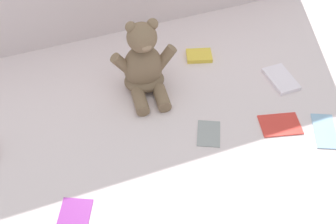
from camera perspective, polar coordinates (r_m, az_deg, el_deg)
The scene contains 8 objects.
ground_plane at distance 1.40m, azimuth -1.48°, elevation 0.03°, with size 3.20×3.20×0.00m, color silver.
teddy_bear at distance 1.42m, azimuth -3.06°, elevation 6.08°, with size 0.22×0.20×0.26m.
book_case_0 at distance 1.60m, azimuth 4.09°, elevation 7.36°, with size 0.07×0.09×0.02m, color yellow.
book_case_2 at distance 1.41m, azimuth 14.46°, elevation -1.56°, with size 0.09×0.12×0.01m, color red.
book_case_3 at distance 1.20m, azimuth -12.29°, elevation -13.64°, with size 0.08×0.13×0.01m, color #8A328D.
book_case_4 at distance 1.43m, azimuth 19.83°, elevation -2.30°, with size 0.07×0.14×0.01m, color #88AFCF.
book_case_5 at distance 1.55m, azimuth 14.55°, elevation 4.20°, with size 0.08×0.13×0.01m, color white.
book_case_6 at distance 1.34m, azimuth 5.35°, elevation -2.77°, with size 0.07×0.10×0.01m, color gray.
Camera 1 is at (-0.30, -0.90, 1.03)m, focal length 46.63 mm.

